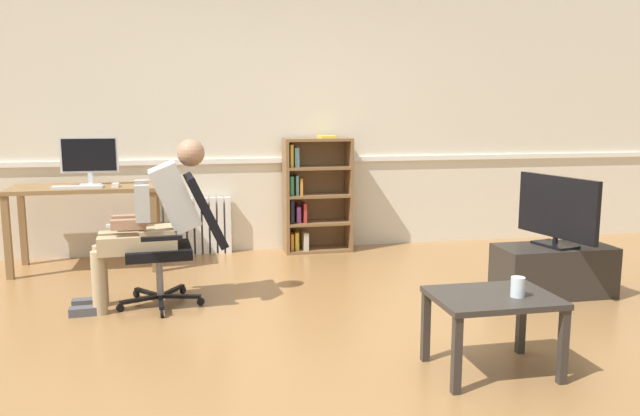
{
  "coord_description": "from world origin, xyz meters",
  "views": [
    {
      "loc": [
        -0.79,
        -3.75,
        1.45
      ],
      "look_at": [
        0.15,
        0.85,
        0.7
      ],
      "focal_mm": 35.36,
      "sensor_mm": 36.0,
      "label": 1
    }
  ],
  "objects_px": {
    "computer_mouse": "(116,185)",
    "coffee_table": "(493,307)",
    "tv_screen": "(557,210)",
    "drinking_glass": "(518,287)",
    "radiator": "(194,226)",
    "bookshelf": "(313,196)",
    "computer_desk": "(85,198)",
    "tv_stand": "(553,271)",
    "imac_monitor": "(89,157)",
    "office_chair": "(180,235)",
    "person_seated": "(153,219)",
    "keyboard": "(78,187)"
  },
  "relations": [
    {
      "from": "keyboard",
      "to": "tv_screen",
      "type": "xyz_separation_m",
      "value": [
        3.72,
        -1.46,
        -0.09
      ]
    },
    {
      "from": "computer_mouse",
      "to": "drinking_glass",
      "type": "xyz_separation_m",
      "value": [
        2.36,
        -2.78,
        -0.28
      ]
    },
    {
      "from": "computer_mouse",
      "to": "tv_screen",
      "type": "xyz_separation_m",
      "value": [
        3.4,
        -1.48,
        -0.1
      ]
    },
    {
      "from": "radiator",
      "to": "tv_screen",
      "type": "relative_size",
      "value": 0.93
    },
    {
      "from": "tv_screen",
      "to": "radiator",
      "type": "bearing_deg",
      "value": 41.58
    },
    {
      "from": "radiator",
      "to": "keyboard",
      "type": "bearing_deg",
      "value": -151.77
    },
    {
      "from": "office_chair",
      "to": "bookshelf",
      "type": "bearing_deg",
      "value": 135.46
    },
    {
      "from": "computer_mouse",
      "to": "drinking_glass",
      "type": "relative_size",
      "value": 0.92
    },
    {
      "from": "computer_desk",
      "to": "tv_stand",
      "type": "distance_m",
      "value": 4.04
    },
    {
      "from": "computer_mouse",
      "to": "coffee_table",
      "type": "relative_size",
      "value": 0.15
    },
    {
      "from": "bookshelf",
      "to": "person_seated",
      "type": "distance_m",
      "value": 2.14
    },
    {
      "from": "drinking_glass",
      "to": "computer_mouse",
      "type": "bearing_deg",
      "value": 130.37
    },
    {
      "from": "imac_monitor",
      "to": "tv_screen",
      "type": "bearing_deg",
      "value": -24.68
    },
    {
      "from": "keyboard",
      "to": "tv_stand",
      "type": "relative_size",
      "value": 0.48
    },
    {
      "from": "computer_desk",
      "to": "keyboard",
      "type": "relative_size",
      "value": 3.01
    },
    {
      "from": "keyboard",
      "to": "radiator",
      "type": "xyz_separation_m",
      "value": [
        0.99,
        0.53,
        -0.48
      ]
    },
    {
      "from": "drinking_glass",
      "to": "coffee_table",
      "type": "bearing_deg",
      "value": 150.89
    },
    {
      "from": "computer_desk",
      "to": "office_chair",
      "type": "bearing_deg",
      "value": -55.57
    },
    {
      "from": "computer_mouse",
      "to": "coffee_table",
      "type": "distance_m",
      "value": 3.56
    },
    {
      "from": "tv_screen",
      "to": "drinking_glass",
      "type": "relative_size",
      "value": 7.14
    },
    {
      "from": "computer_desk",
      "to": "radiator",
      "type": "relative_size",
      "value": 1.77
    },
    {
      "from": "person_seated",
      "to": "drinking_glass",
      "type": "xyz_separation_m",
      "value": [
        1.99,
        -1.66,
        -0.16
      ]
    },
    {
      "from": "office_chair",
      "to": "computer_mouse",
      "type": "bearing_deg",
      "value": -157.27
    },
    {
      "from": "office_chair",
      "to": "drinking_glass",
      "type": "bearing_deg",
      "value": 43.01
    },
    {
      "from": "computer_mouse",
      "to": "bookshelf",
      "type": "bearing_deg",
      "value": 12.52
    },
    {
      "from": "bookshelf",
      "to": "radiator",
      "type": "bearing_deg",
      "value": 175.33
    },
    {
      "from": "radiator",
      "to": "tv_stand",
      "type": "relative_size",
      "value": 0.82
    },
    {
      "from": "person_seated",
      "to": "computer_mouse",
      "type": "bearing_deg",
      "value": -165.67
    },
    {
      "from": "office_chair",
      "to": "drinking_glass",
      "type": "height_order",
      "value": "office_chair"
    },
    {
      "from": "radiator",
      "to": "tv_screen",
      "type": "distance_m",
      "value": 3.4
    },
    {
      "from": "keyboard",
      "to": "computer_mouse",
      "type": "bearing_deg",
      "value": 3.62
    },
    {
      "from": "computer_desk",
      "to": "person_seated",
      "type": "xyz_separation_m",
      "value": [
        0.66,
        -1.25,
        0.01
      ]
    },
    {
      "from": "tv_screen",
      "to": "drinking_glass",
      "type": "distance_m",
      "value": 1.68
    },
    {
      "from": "keyboard",
      "to": "tv_stand",
      "type": "bearing_deg",
      "value": -21.39
    },
    {
      "from": "office_chair",
      "to": "keyboard",
      "type": "bearing_deg",
      "value": -145.3
    },
    {
      "from": "office_chair",
      "to": "person_seated",
      "type": "distance_m",
      "value": 0.23
    },
    {
      "from": "computer_desk",
      "to": "coffee_table",
      "type": "height_order",
      "value": "computer_desk"
    },
    {
      "from": "keyboard",
      "to": "computer_mouse",
      "type": "relative_size",
      "value": 4.27
    },
    {
      "from": "office_chair",
      "to": "imac_monitor",
      "type": "bearing_deg",
      "value": -152.68
    },
    {
      "from": "computer_mouse",
      "to": "tv_screen",
      "type": "height_order",
      "value": "tv_screen"
    },
    {
      "from": "coffee_table",
      "to": "office_chair",
      "type": "bearing_deg",
      "value": 136.44
    },
    {
      "from": "bookshelf",
      "to": "tv_screen",
      "type": "relative_size",
      "value": 1.5
    },
    {
      "from": "office_chair",
      "to": "person_seated",
      "type": "height_order",
      "value": "person_seated"
    },
    {
      "from": "computer_desk",
      "to": "office_chair",
      "type": "height_order",
      "value": "office_chair"
    },
    {
      "from": "imac_monitor",
      "to": "drinking_glass",
      "type": "distance_m",
      "value": 3.99
    },
    {
      "from": "computer_desk",
      "to": "tv_stand",
      "type": "bearing_deg",
      "value": -23.43
    },
    {
      "from": "tv_stand",
      "to": "keyboard",
      "type": "bearing_deg",
      "value": 158.61
    },
    {
      "from": "imac_monitor",
      "to": "radiator",
      "type": "xyz_separation_m",
      "value": [
        0.91,
        0.31,
        -0.73
      ]
    },
    {
      "from": "computer_desk",
      "to": "bookshelf",
      "type": "xyz_separation_m",
      "value": [
        2.14,
        0.29,
        -0.08
      ]
    },
    {
      "from": "computer_desk",
      "to": "computer_mouse",
      "type": "distance_m",
      "value": 0.33
    }
  ]
}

